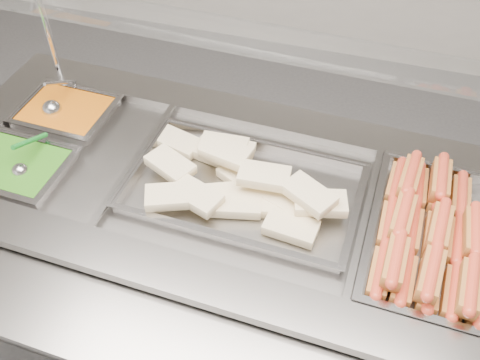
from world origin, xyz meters
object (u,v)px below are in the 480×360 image
(ladle, at_px, (53,108))
(pan_hotdogs, at_px, (431,243))
(steam_counter, at_px, (227,266))
(sneeze_guard, at_px, (248,39))
(pan_wraps, at_px, (243,192))
(serving_spoon, at_px, (22,166))

(ladle, bearing_deg, pan_hotdogs, -7.52)
(steam_counter, height_order, pan_hotdogs, pan_hotdogs)
(sneeze_guard, bearing_deg, ladle, -174.50)
(sneeze_guard, bearing_deg, steam_counter, -91.82)
(sneeze_guard, xyz_separation_m, ladle, (-0.69, -0.07, -0.36))
(pan_wraps, height_order, serving_spoon, serving_spoon)
(steam_counter, distance_m, pan_wraps, 0.43)
(pan_wraps, bearing_deg, serving_spoon, -169.30)
(steam_counter, relative_size, sneeze_guard, 1.15)
(pan_wraps, bearing_deg, steam_counter, 178.18)
(serving_spoon, bearing_deg, steam_counter, 11.87)
(sneeze_guard, xyz_separation_m, serving_spoon, (-0.63, -0.35, -0.36))
(steam_counter, distance_m, ladle, 0.84)
(ladle, bearing_deg, pan_wraps, -11.77)
(steam_counter, bearing_deg, pan_hotdogs, -1.82)
(ladle, bearing_deg, steam_counter, -12.62)
(steam_counter, bearing_deg, sneeze_guard, 88.18)
(steam_counter, relative_size, pan_hotdogs, 3.40)
(steam_counter, xyz_separation_m, pan_hotdogs, (0.63, -0.02, 0.41))
(ladle, distance_m, serving_spoon, 0.29)
(steam_counter, xyz_separation_m, pan_wraps, (0.06, -0.00, 0.43))
(steam_counter, xyz_separation_m, ladle, (-0.69, 0.15, 0.46))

